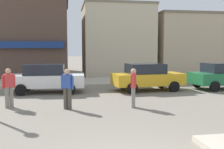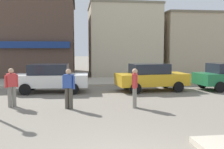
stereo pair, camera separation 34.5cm
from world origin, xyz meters
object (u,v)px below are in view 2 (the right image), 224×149
pedestrian_crossing_near (135,87)px  pedestrian_crossing_far (12,86)px  parked_car_nearest (51,78)px  pedestrian_kerb_side (69,87)px  parked_car_second (151,77)px

pedestrian_crossing_near → pedestrian_crossing_far: size_ratio=1.00×
parked_car_nearest → pedestrian_crossing_near: bearing=-49.2°
pedestrian_kerb_side → pedestrian_crossing_far: bearing=163.9°
parked_car_second → pedestrian_crossing_near: pedestrian_crossing_near is taller
pedestrian_crossing_far → parked_car_nearest: bearing=70.7°
pedestrian_kerb_side → pedestrian_crossing_near: bearing=-3.1°
pedestrian_crossing_near → pedestrian_crossing_far: (-5.01, 0.83, 0.00)m
parked_car_second → pedestrian_crossing_far: 7.63m
parked_car_second → pedestrian_kerb_side: 6.03m
parked_car_nearest → pedestrian_crossing_far: 3.76m
parked_car_nearest → pedestrian_kerb_side: 4.37m
parked_car_nearest → pedestrian_crossing_near: (3.77, -4.37, 0.06)m
parked_car_second → pedestrian_kerb_side: size_ratio=2.58×
parked_car_second → pedestrian_crossing_near: (-1.87, -4.12, 0.06)m
parked_car_second → pedestrian_crossing_near: 4.53m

